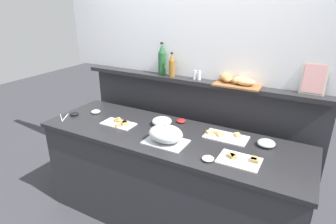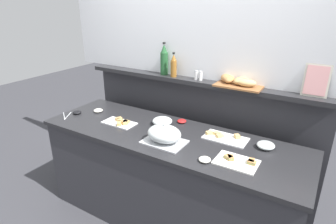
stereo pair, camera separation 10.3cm
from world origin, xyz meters
name	(u,v)px [view 1 (the left image)]	position (x,y,z in m)	size (l,w,h in m)	color
ground_plane	(194,185)	(0.00, 0.60, 0.00)	(12.00, 12.00, 0.00)	#38383D
buffet_counter	(169,179)	(0.00, 0.00, 0.46)	(2.34, 0.75, 0.92)	#2D2D33
back_ledge_unit	(194,134)	(0.00, 0.55, 0.68)	(2.44, 0.22, 1.29)	#2D2D33
upper_wall_panel	(200,5)	(0.00, 0.58, 1.95)	(3.04, 0.08, 1.31)	white
sandwich_platter_side	(225,136)	(0.44, 0.18, 0.92)	(0.36, 0.20, 0.04)	white
sandwich_platter_front	(240,160)	(0.65, -0.13, 0.93)	(0.30, 0.21, 0.04)	white
sandwich_platter_rear	(120,123)	(-0.50, -0.04, 0.93)	(0.31, 0.17, 0.04)	white
serving_cloche	(166,135)	(0.05, -0.14, 0.99)	(0.34, 0.24, 0.17)	#B7BABF
glass_bowl_large	(266,143)	(0.77, 0.19, 0.94)	(0.14, 0.14, 0.05)	silver
glass_bowl_medium	(162,122)	(-0.15, 0.14, 0.95)	(0.18, 0.18, 0.07)	silver
condiment_bowl_cream	(208,159)	(0.45, -0.24, 0.93)	(0.09, 0.09, 0.03)	silver
condiment_bowl_dark	(96,112)	(-0.89, 0.07, 0.93)	(0.09, 0.09, 0.03)	silver
condiment_bowl_teal	(181,121)	(-0.02, 0.28, 0.93)	(0.09, 0.09, 0.03)	red
condiment_bowl_red	(74,114)	(-1.04, -0.08, 0.93)	(0.09, 0.09, 0.03)	black
serving_tongs	(63,118)	(-1.07, -0.19, 0.92)	(0.16, 0.17, 0.01)	#B7BABF
vinegar_bottle_amber	(172,66)	(-0.22, 0.46, 1.40)	(0.06, 0.06, 0.24)	#8E5B23
wine_bottle_green	(162,60)	(-0.35, 0.50, 1.44)	(0.08, 0.08, 0.32)	#23562D
salt_shaker	(195,75)	(0.02, 0.48, 1.34)	(0.03, 0.03, 0.09)	white
pepper_shaker	(199,75)	(0.06, 0.48, 1.34)	(0.03, 0.03, 0.09)	white
bread_basket	(237,81)	(0.42, 0.48, 1.33)	(0.41, 0.26, 0.08)	brown
framed_picture	(314,79)	(1.01, 0.52, 1.42)	(0.19, 0.06, 0.25)	#B2AD9E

